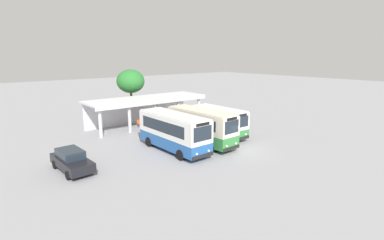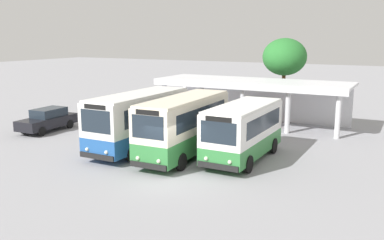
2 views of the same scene
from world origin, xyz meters
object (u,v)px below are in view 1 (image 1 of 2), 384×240
Objects in this scene: parked_car_flank at (72,160)px; city_bus_nearest_orange at (174,131)px; city_bus_second_in_row at (201,126)px; waiting_chair_fourth_seat at (154,121)px; waiting_chair_second_from_end at (144,122)px; waiting_chair_fifth_seat at (158,120)px; waiting_chair_middle_seat at (149,121)px; city_bus_middle_cream at (218,121)px; waiting_chair_end_by_column at (139,123)px; waiting_chair_far_end_seat at (163,119)px.

city_bus_nearest_orange is at bearing -5.89° from parked_car_flank.
city_bus_second_in_row is at bearing -4.96° from parked_car_flank.
parked_car_flank is 5.30× the size of waiting_chair_fourth_seat.
parked_car_flank reaches higher than waiting_chair_second_from_end.
waiting_chair_fifth_seat is at bearing 64.41° from city_bus_nearest_orange.
waiting_chair_middle_seat is (3.31, 9.76, -1.34)m from city_bus_nearest_orange.
city_bus_middle_cream is 7.78× the size of waiting_chair_middle_seat.
waiting_chair_fourth_seat is at bearing 85.21° from city_bus_second_in_row.
city_bus_second_in_row is 9.19× the size of waiting_chair_fifth_seat.
waiting_chair_end_by_column is at bearing 177.63° from waiting_chair_fourth_seat.
waiting_chair_middle_seat is at bearing 179.45° from waiting_chair_fifth_seat.
parked_car_flank is 5.30× the size of waiting_chair_far_end_seat.
parked_car_flank reaches higher than waiting_chair_fourth_seat.
waiting_chair_middle_seat is at bearing 89.15° from city_bus_second_in_row.
waiting_chair_end_by_column is 1.00× the size of waiting_chair_fourth_seat.
waiting_chair_end_by_column and waiting_chair_fifth_seat have the same top height.
waiting_chair_end_by_column is at bearing 178.34° from waiting_chair_middle_seat.
city_bus_second_in_row is 9.97m from waiting_chair_fourth_seat.
city_bus_middle_cream is at bearing -64.14° from waiting_chair_end_by_column.
parked_car_flank is 14.39m from waiting_chair_second_from_end.
city_bus_second_in_row is 3.30m from city_bus_middle_cream.
waiting_chair_fifth_seat is at bearing 100.47° from city_bus_middle_cream.
city_bus_middle_cream is 15.06m from parked_car_flank.
city_bus_second_in_row is 9.19× the size of waiting_chair_far_end_seat.
waiting_chair_second_from_end is at bearing -178.40° from waiting_chair_far_end_seat.
waiting_chair_fourth_seat and waiting_chair_far_end_seat have the same top height.
waiting_chair_fifth_seat is 0.68m from waiting_chair_far_end_seat.
waiting_chair_middle_seat is 1.00× the size of waiting_chair_fifth_seat.
city_bus_middle_cream is (3.16, 0.91, -0.16)m from city_bus_second_in_row.
city_bus_nearest_orange reaches higher than waiting_chair_middle_seat.
waiting_chair_middle_seat and waiting_chair_far_end_seat have the same top height.
waiting_chair_far_end_seat is (0.68, 0.09, 0.00)m from waiting_chair_fifth_seat.
waiting_chair_second_from_end is 1.00× the size of waiting_chair_far_end_seat.
city_bus_middle_cream is 10.10m from waiting_chair_end_by_column.
waiting_chair_far_end_seat is at bearing 32.47° from parked_car_flank.
waiting_chair_far_end_seat is at bearing 1.60° from waiting_chair_second_from_end.
waiting_chair_fifth_seat and waiting_chair_far_end_seat have the same top height.
waiting_chair_end_by_column is 3.39m from waiting_chair_far_end_seat.
waiting_chair_second_from_end is 1.00× the size of waiting_chair_fifth_seat.
city_bus_nearest_orange is 11.28m from waiting_chair_far_end_seat.
waiting_chair_second_from_end is 2.04m from waiting_chair_fifth_seat.
waiting_chair_middle_seat is 1.36m from waiting_chair_fifth_seat.
parked_car_flank is 16.04m from waiting_chair_fifth_seat.
parked_car_flank is at bearing -143.58° from waiting_chair_middle_seat.
city_bus_nearest_orange is at bearing -112.32° from waiting_chair_fourth_seat.
waiting_chair_far_end_seat is (2.71, 0.08, 0.00)m from waiting_chair_second_from_end.
parked_car_flank is at bearing -140.13° from waiting_chair_end_by_column.
waiting_chair_end_by_column is at bearing 176.67° from waiting_chair_second_from_end.
parked_car_flank is 15.46m from waiting_chair_fourth_seat.
city_bus_middle_cream is at bearing -67.65° from waiting_chair_second_from_end.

